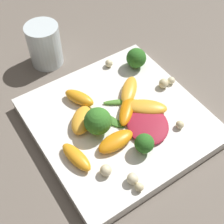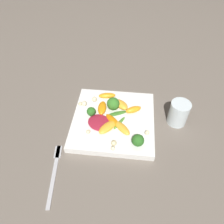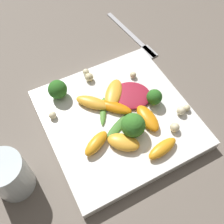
# 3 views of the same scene
# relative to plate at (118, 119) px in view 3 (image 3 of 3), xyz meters

# --- Properties ---
(ground_plane) EXTENTS (2.40, 2.40, 0.00)m
(ground_plane) POSITION_rel_plate_xyz_m (0.00, 0.00, -0.01)
(ground_plane) COLOR #6B6056
(plate) EXTENTS (0.27, 0.27, 0.02)m
(plate) POSITION_rel_plate_xyz_m (0.00, 0.00, 0.00)
(plate) COLOR white
(plate) RESTS_ON ground_plane
(drinking_glass) EXTENTS (0.06, 0.06, 0.09)m
(drinking_glass) POSITION_rel_plate_xyz_m (0.03, -0.21, 0.03)
(drinking_glass) COLOR silver
(drinking_glass) RESTS_ON ground_plane
(fork) EXTENTS (0.19, 0.04, 0.01)m
(fork) POSITION_rel_plate_xyz_m (-0.19, 0.15, -0.01)
(fork) COLOR #B2B2B7
(fork) RESTS_ON ground_plane
(radicchio_leaf_0) EXTENTS (0.10, 0.10, 0.01)m
(radicchio_leaf_0) POSITION_rel_plate_xyz_m (-0.03, 0.04, 0.02)
(radicchio_leaf_0) COLOR maroon
(radicchio_leaf_0) RESTS_ON plate
(orange_segment_0) EXTENTS (0.06, 0.03, 0.02)m
(orange_segment_0) POSITION_rel_plate_xyz_m (0.04, 0.04, 0.02)
(orange_segment_0) COLOR orange
(orange_segment_0) RESTS_ON plate
(orange_segment_1) EXTENTS (0.08, 0.07, 0.02)m
(orange_segment_1) POSITION_rel_plate_xyz_m (-0.05, 0.01, 0.02)
(orange_segment_1) COLOR #FCAD33
(orange_segment_1) RESTS_ON plate
(orange_segment_2) EXTENTS (0.06, 0.06, 0.02)m
(orange_segment_2) POSITION_rel_plate_xyz_m (0.06, -0.02, 0.02)
(orange_segment_2) COLOR #FCAD33
(orange_segment_2) RESTS_ON plate
(orange_segment_3) EXTENTS (0.07, 0.06, 0.01)m
(orange_segment_3) POSITION_rel_plate_xyz_m (-0.02, 0.00, 0.02)
(orange_segment_3) COLOR orange
(orange_segment_3) RESTS_ON plate
(orange_segment_4) EXTENTS (0.05, 0.06, 0.02)m
(orange_segment_4) POSITION_rel_plate_xyz_m (0.04, -0.06, 0.02)
(orange_segment_4) COLOR orange
(orange_segment_4) RESTS_ON plate
(orange_segment_5) EXTENTS (0.03, 0.06, 0.02)m
(orange_segment_5) POSITION_rel_plate_xyz_m (0.10, 0.03, 0.02)
(orange_segment_5) COLOR orange
(orange_segment_5) RESTS_ON plate
(orange_segment_6) EXTENTS (0.07, 0.07, 0.02)m
(orange_segment_6) POSITION_rel_plate_xyz_m (-0.04, -0.03, 0.02)
(orange_segment_6) COLOR #FCAD33
(orange_segment_6) RESTS_ON plate
(broccoli_floret_0) EXTENTS (0.04, 0.04, 0.05)m
(broccoli_floret_0) POSITION_rel_plate_xyz_m (0.04, 0.01, 0.04)
(broccoli_floret_0) COLOR #7A9E51
(broccoli_floret_0) RESTS_ON plate
(broccoli_floret_1) EXTENTS (0.04, 0.04, 0.04)m
(broccoli_floret_1) POSITION_rel_plate_xyz_m (-0.10, -0.08, 0.03)
(broccoli_floret_1) COLOR #7A9E51
(broccoli_floret_1) RESTS_ON plate
(broccoli_floret_2) EXTENTS (0.03, 0.03, 0.03)m
(broccoli_floret_2) POSITION_rel_plate_xyz_m (0.01, 0.08, 0.03)
(broccoli_floret_2) COLOR #84AD5B
(broccoli_floret_2) RESTS_ON plate
(arugula_sprig_0) EXTENTS (0.05, 0.08, 0.00)m
(arugula_sprig_0) POSITION_rel_plate_xyz_m (0.02, -0.01, 0.01)
(arugula_sprig_0) COLOR #3D7528
(arugula_sprig_0) RESTS_ON plate
(arugula_sprig_1) EXTENTS (0.06, 0.04, 0.01)m
(arugula_sprig_1) POSITION_rel_plate_xyz_m (-0.02, -0.02, 0.01)
(arugula_sprig_1) COLOR #518E33
(arugula_sprig_1) RESTS_ON plate
(macadamia_nut_0) EXTENTS (0.02, 0.02, 0.02)m
(macadamia_nut_0) POSITION_rel_plate_xyz_m (-0.11, -0.01, 0.02)
(macadamia_nut_0) COLOR beige
(macadamia_nut_0) RESTS_ON plate
(macadamia_nut_1) EXTENTS (0.02, 0.02, 0.02)m
(macadamia_nut_1) POSITION_rel_plate_xyz_m (0.05, 0.11, 0.02)
(macadamia_nut_1) COLOR beige
(macadamia_nut_1) RESTS_ON plate
(macadamia_nut_2) EXTENTS (0.01, 0.01, 0.01)m
(macadamia_nut_2) POSITION_rel_plate_xyz_m (0.05, 0.12, 0.02)
(macadamia_nut_2) COLOR beige
(macadamia_nut_2) RESTS_ON plate
(macadamia_nut_3) EXTENTS (0.01, 0.01, 0.01)m
(macadamia_nut_3) POSITION_rel_plate_xyz_m (-0.12, -0.01, 0.02)
(macadamia_nut_3) COLOR beige
(macadamia_nut_3) RESTS_ON plate
(macadamia_nut_4) EXTENTS (0.01, 0.01, 0.01)m
(macadamia_nut_4) POSITION_rel_plate_xyz_m (-0.05, -0.11, 0.02)
(macadamia_nut_4) COLOR beige
(macadamia_nut_4) RESTS_ON plate
(macadamia_nut_5) EXTENTS (0.01, 0.01, 0.01)m
(macadamia_nut_5) POSITION_rel_plate_xyz_m (-0.07, 0.07, 0.02)
(macadamia_nut_5) COLOR beige
(macadamia_nut_5) RESTS_ON plate
(macadamia_nut_6) EXTENTS (0.02, 0.02, 0.02)m
(macadamia_nut_6) POSITION_rel_plate_xyz_m (0.07, 0.08, 0.02)
(macadamia_nut_6) COLOR beige
(macadamia_nut_6) RESTS_ON plate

